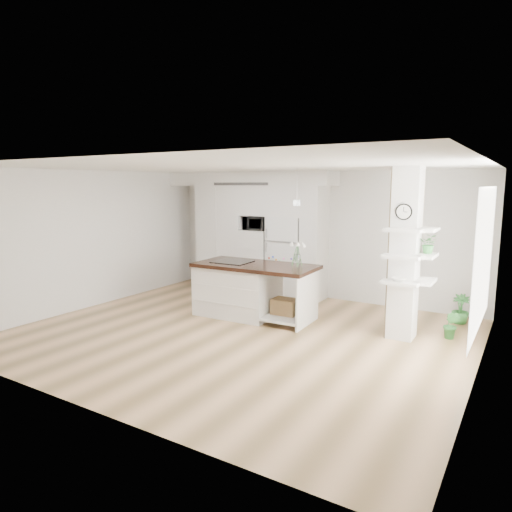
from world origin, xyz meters
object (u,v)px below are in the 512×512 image
(bookshelf, at_px, (211,278))
(floor_plant_a, at_px, (452,325))
(refrigerator, at_px, (288,257))
(kitchen_island, at_px, (243,288))

(bookshelf, xyz_separation_m, floor_plant_a, (5.35, -0.81, -0.05))
(refrigerator, distance_m, bookshelf, 1.95)
(bookshelf, height_order, floor_plant_a, bookshelf)
(kitchen_island, height_order, floor_plant_a, kitchen_island)
(refrigerator, height_order, kitchen_island, refrigerator)
(refrigerator, height_order, bookshelf, refrigerator)
(kitchen_island, height_order, bookshelf, kitchen_island)
(kitchen_island, xyz_separation_m, bookshelf, (-1.81, 1.40, -0.24))
(refrigerator, bearing_deg, bookshelf, -169.06)
(kitchen_island, distance_m, floor_plant_a, 3.60)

